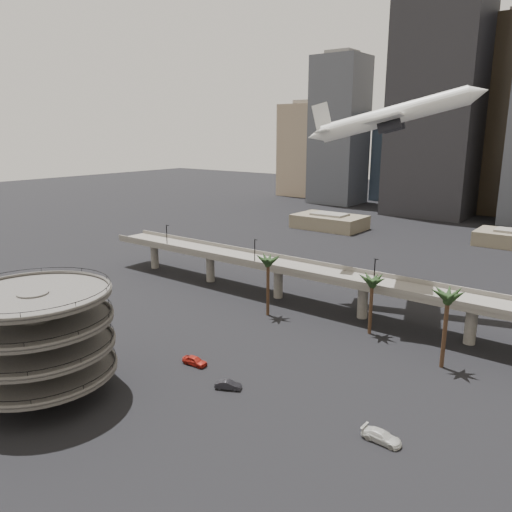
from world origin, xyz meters
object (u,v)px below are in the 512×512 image
Objects in this scene: car_a at (195,361)px; car_b at (228,385)px; parking_ramp at (37,334)px; airborne_jet at (392,116)px; overpass at (319,276)px; car_c at (382,436)px.

car_a is 1.11× the size of car_b.
parking_ramp is 82.16m from airborne_jet.
airborne_jet reaches higher than car_b.
airborne_jet is 67.96m from car_b.
parking_ramp is 5.40× the size of car_b.
parking_ramp is 4.88× the size of car_a.
parking_ramp is 60.46m from overpass.
car_c is (24.48, 1.72, 0.08)m from car_b.
overpass is (13.00, 59.00, -2.50)m from parking_ramp.
overpass is at bearing -143.04° from airborne_jet.
parking_ramp reaches higher than car_b.
parking_ramp is at bearing 104.43° from car_b.
airborne_jet is 70.56m from car_c.
overpass is 24.84× the size of car_c.
overpass is 28.58× the size of car_a.
car_a is at bearing -120.27° from airborne_jet.
overpass reaches higher than car_b.
car_b is (-1.04, -53.97, -41.29)m from airborne_jet.
car_a is at bearing 48.12° from car_b.
parking_ramp is 0.59× the size of airborne_jet.
airborne_jet is at bearing -16.98° from car_a.
car_c is (32.67, -38.98, -6.58)m from overpass.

